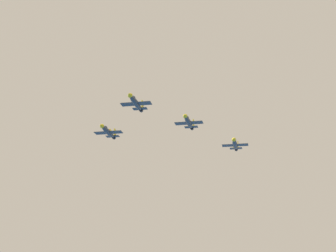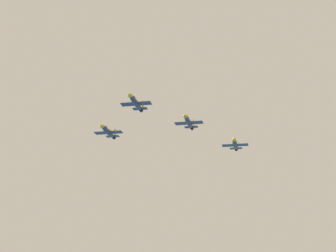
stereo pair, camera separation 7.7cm
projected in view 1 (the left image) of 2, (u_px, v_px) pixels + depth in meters
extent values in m
ellipsoid|color=#2D3338|center=(136.00, 103.00, 203.88)|extent=(15.89, 8.03, 2.09)
cone|color=gold|center=(129.00, 94.00, 195.39)|extent=(2.61, 2.43, 1.78)
ellipsoid|color=#334751|center=(133.00, 98.00, 200.77)|extent=(3.18, 2.50, 1.22)
cube|color=#2D3338|center=(136.00, 104.00, 204.61)|extent=(7.80, 12.18, 0.21)
cube|color=gold|center=(150.00, 103.00, 203.67)|extent=(3.41, 2.01, 0.25)
cube|color=gold|center=(123.00, 105.00, 205.59)|extent=(3.41, 2.01, 0.25)
cube|color=#2D3338|center=(140.00, 109.00, 210.29)|extent=(4.46, 6.14, 0.21)
cube|color=gold|center=(142.00, 105.00, 210.24)|extent=(2.26, 1.13, 3.02)
cube|color=gold|center=(137.00, 105.00, 210.63)|extent=(2.26, 1.13, 3.02)
cylinder|color=black|center=(141.00, 110.00, 211.94)|extent=(1.63, 1.79, 1.47)
ellipsoid|color=#2D3338|center=(189.00, 122.00, 218.61)|extent=(15.59, 7.75, 2.05)
cone|color=gold|center=(185.00, 115.00, 210.31)|extent=(2.55, 2.37, 1.74)
ellipsoid|color=#334751|center=(187.00, 118.00, 215.56)|extent=(3.11, 2.43, 1.20)
cube|color=#2D3338|center=(189.00, 123.00, 219.32)|extent=(7.56, 11.93, 0.20)
cube|color=gold|center=(201.00, 122.00, 218.36)|extent=(3.34, 1.94, 0.25)
cube|color=gold|center=(176.00, 124.00, 220.32)|extent=(3.34, 1.94, 0.25)
cube|color=#2D3338|center=(191.00, 127.00, 224.87)|extent=(4.33, 6.00, 0.20)
cube|color=gold|center=(193.00, 123.00, 224.82)|extent=(2.22, 1.09, 2.96)
cube|color=gold|center=(189.00, 124.00, 225.21)|extent=(2.22, 1.09, 2.96)
cylinder|color=black|center=(192.00, 128.00, 226.48)|extent=(1.59, 1.75, 1.43)
ellipsoid|color=#2D3338|center=(108.00, 132.00, 224.31)|extent=(15.92, 8.02, 2.10)
cone|color=gold|center=(101.00, 125.00, 215.81)|extent=(2.61, 2.44, 1.78)
ellipsoid|color=#334751|center=(105.00, 127.00, 221.19)|extent=(3.18, 2.50, 1.22)
cube|color=#2D3338|center=(108.00, 133.00, 225.04)|extent=(7.80, 12.20, 0.21)
cube|color=gold|center=(121.00, 132.00, 224.08)|extent=(3.42, 2.01, 0.25)
cube|color=gold|center=(96.00, 133.00, 226.02)|extent=(3.42, 2.01, 0.25)
cube|color=#2D3338|center=(113.00, 136.00, 230.72)|extent=(4.46, 6.14, 0.21)
cube|color=gold|center=(115.00, 133.00, 230.67)|extent=(2.27, 1.13, 3.03)
cube|color=gold|center=(110.00, 133.00, 231.06)|extent=(2.27, 1.13, 3.03)
cylinder|color=black|center=(114.00, 137.00, 232.37)|extent=(1.63, 1.80, 1.47)
ellipsoid|color=#2D3338|center=(235.00, 144.00, 232.61)|extent=(15.18, 7.91, 2.01)
cone|color=gold|center=(234.00, 139.00, 224.44)|extent=(2.51, 2.35, 1.71)
ellipsoid|color=#334751|center=(234.00, 141.00, 229.61)|extent=(3.05, 2.43, 1.17)
cube|color=#2D3338|center=(235.00, 145.00, 233.31)|extent=(7.62, 11.67, 0.20)
cube|color=gold|center=(247.00, 144.00, 232.47)|extent=(3.27, 1.97, 0.24)
cube|color=gold|center=(223.00, 146.00, 234.18)|extent=(3.27, 1.97, 0.24)
cube|color=#2D3338|center=(236.00, 148.00, 238.77)|extent=(4.34, 5.89, 0.20)
cube|color=gold|center=(238.00, 145.00, 238.74)|extent=(2.16, 1.11, 2.90)
cube|color=gold|center=(233.00, 145.00, 239.08)|extent=(2.16, 1.11, 2.90)
cylinder|color=black|center=(236.00, 149.00, 240.36)|extent=(1.57, 1.73, 1.41)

